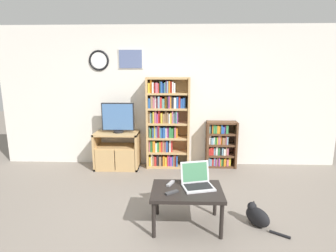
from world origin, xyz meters
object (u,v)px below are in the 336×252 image
Objects in this scene: remote_far_from_laptop at (172,192)px; laptop at (197,181)px; tv_stand at (117,150)px; remote_near_laptop at (171,183)px; coffee_table at (187,194)px; cat at (257,216)px; bookshelf_short at (220,145)px; television at (118,118)px; bookshelf_tall at (166,123)px.

laptop is at bearing 87.88° from remote_far_from_laptop.
remote_near_laptop is (1.03, -1.71, 0.12)m from tv_stand.
cat is at bearing 2.27° from coffee_table.
bookshelf_short is 2.05m from remote_near_laptop.
tv_stand is 1.92m from bookshelf_short.
bookshelf_short reaches higher than cat.
tv_stand is 2.75m from cat.
tv_stand is at bearing 112.96° from laptop.
remote_far_from_laptop is at bearing -112.40° from bookshelf_short.
cat is at bearing -42.30° from television.
bookshelf_short is at bearing -92.23° from remote_near_laptop.
remote_near_laptop is at bearing 148.22° from remote_far_from_laptop.
bookshelf_tall is at bearing 7.72° from television.
television is 0.68× the size of bookshelf_short.
laptop is (1.30, -1.76, -0.43)m from television.
television is at bearing -175.79° from bookshelf_short.
tv_stand is 1.03m from bookshelf_tall.
remote_near_laptop is (-0.88, -1.86, 0.04)m from bookshelf_short.
remote_near_laptop is at bearing -115.42° from bookshelf_short.
bookshelf_short is at bearing 70.89° from coffee_table.
bookshelf_tall is at bearing -62.57° from remote_near_laptop.
bookshelf_short is 1.94× the size of cat.
television is at bearing 102.72° from cat.
television is at bearing -172.28° from bookshelf_tall.
remote_far_from_laptop is at bearing -61.66° from tv_stand.
cat is at bearing -86.29° from bookshelf_short.
bookshelf_tall is (0.90, 0.12, 0.50)m from tv_stand.
television is 3.57× the size of remote_near_laptop.
remote_near_laptop is (-0.19, 0.14, 0.06)m from coffee_table.
cat is (0.99, 0.13, -0.34)m from remote_far_from_laptop.
bookshelf_short is (1.88, 0.14, -0.53)m from television.
bookshelf_tall reaches higher than remote_near_laptop.
cat is (0.13, -1.96, -0.31)m from bookshelf_short.
laptop reaches higher than remote_near_laptop.
bookshelf_short is at bearing 1.21° from bookshelf_tall.
cat is (0.82, 0.03, -0.28)m from coffee_table.
coffee_table is (0.33, -1.98, -0.44)m from bookshelf_tall.
bookshelf_tall reaches higher than television.
television is at bearing 171.30° from remote_far_from_laptop.
tv_stand reaches higher than coffee_table.
television reaches higher than remote_near_laptop.
bookshelf_tall reaches higher than tv_stand.
bookshelf_tall is at bearing 88.86° from laptop.
remote_far_from_laptop is at bearing 152.56° from cat.
television is 2.05m from remote_near_laptop.
tv_stand is 1.36× the size of television.
bookshelf_tall is 2.07× the size of coffee_table.
laptop is at bearing 39.40° from coffee_table.
remote_near_laptop is (-0.31, 0.04, -0.06)m from laptop.
tv_stand is 2.00m from remote_near_laptop.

